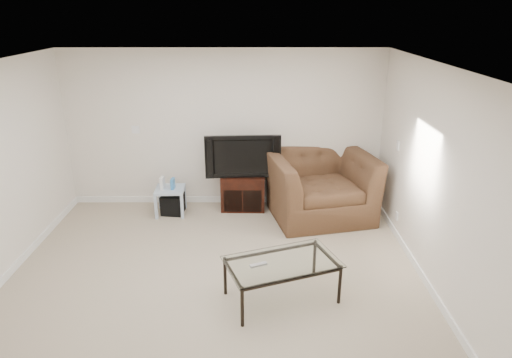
{
  "coord_description": "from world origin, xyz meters",
  "views": [
    {
      "loc": [
        0.49,
        -4.52,
        3.06
      ],
      "look_at": [
        0.5,
        1.2,
        0.9
      ],
      "focal_mm": 32.0,
      "sensor_mm": 36.0,
      "label": 1
    }
  ],
  "objects_px": {
    "coffee_table": "(282,280)",
    "tv_stand": "(243,191)",
    "subwoofer": "(173,204)",
    "side_table": "(171,201)",
    "recliner": "(320,175)",
    "television": "(243,154)"
  },
  "relations": [
    {
      "from": "coffee_table",
      "to": "tv_stand",
      "type": "bearing_deg",
      "value": 100.99
    },
    {
      "from": "subwoofer",
      "to": "coffee_table",
      "type": "relative_size",
      "value": 0.27
    },
    {
      "from": "side_table",
      "to": "tv_stand",
      "type": "bearing_deg",
      "value": 11.46
    },
    {
      "from": "side_table",
      "to": "coffee_table",
      "type": "xyz_separation_m",
      "value": [
        1.62,
        -2.26,
        0.02
      ]
    },
    {
      "from": "subwoofer",
      "to": "recliner",
      "type": "bearing_deg",
      "value": -2.07
    },
    {
      "from": "recliner",
      "to": "television",
      "type": "bearing_deg",
      "value": 154.76
    },
    {
      "from": "television",
      "to": "coffee_table",
      "type": "height_order",
      "value": "television"
    },
    {
      "from": "coffee_table",
      "to": "subwoofer",
      "type": "bearing_deg",
      "value": 124.95
    },
    {
      "from": "television",
      "to": "recliner",
      "type": "height_order",
      "value": "recliner"
    },
    {
      "from": "television",
      "to": "subwoofer",
      "type": "bearing_deg",
      "value": -173.6
    },
    {
      "from": "tv_stand",
      "to": "subwoofer",
      "type": "distance_m",
      "value": 1.14
    },
    {
      "from": "tv_stand",
      "to": "coffee_table",
      "type": "bearing_deg",
      "value": -77.79
    },
    {
      "from": "television",
      "to": "coffee_table",
      "type": "relative_size",
      "value": 0.9
    },
    {
      "from": "side_table",
      "to": "coffee_table",
      "type": "bearing_deg",
      "value": -54.39
    },
    {
      "from": "recliner",
      "to": "coffee_table",
      "type": "xyz_separation_m",
      "value": [
        -0.7,
        -2.19,
        -0.43
      ]
    },
    {
      "from": "television",
      "to": "recliner",
      "type": "distance_m",
      "value": 1.24
    },
    {
      "from": "tv_stand",
      "to": "side_table",
      "type": "distance_m",
      "value": 1.16
    },
    {
      "from": "side_table",
      "to": "television",
      "type": "bearing_deg",
      "value": 10.07
    },
    {
      "from": "coffee_table",
      "to": "television",
      "type": "bearing_deg",
      "value": 101.13
    },
    {
      "from": "television",
      "to": "subwoofer",
      "type": "distance_m",
      "value": 1.36
    },
    {
      "from": "recliner",
      "to": "tv_stand",
      "type": "bearing_deg",
      "value": 153.44
    },
    {
      "from": "television",
      "to": "side_table",
      "type": "relative_size",
      "value": 2.45
    }
  ]
}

